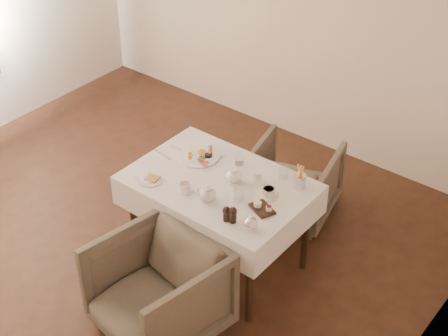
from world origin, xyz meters
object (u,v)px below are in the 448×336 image
at_px(table, 219,195).
at_px(armchair_near, 158,290).
at_px(armchair_far, 293,181).
at_px(breakfast_plate, 200,156).
at_px(teapot_centre, 234,175).

bearing_deg(table, armchair_near, -82.17).
distance_m(armchair_near, armchair_far, 1.63).
distance_m(breakfast_plate, teapot_centre, 0.41).
relative_size(armchair_near, armchair_far, 1.14).
bearing_deg(armchair_near, teapot_centre, 100.94).
height_order(table, armchair_far, table).
height_order(armchair_far, teapot_centre, teapot_centre).
distance_m(table, teapot_centre, 0.21).
distance_m(armchair_near, teapot_centre, 0.95).
bearing_deg(teapot_centre, armchair_far, 97.11).
xyz_separation_m(table, armchair_near, (0.11, -0.77, -0.29)).
bearing_deg(armchair_near, armchair_far, 100.15).
bearing_deg(armchair_near, table, 107.56).
height_order(table, teapot_centre, teapot_centre).
bearing_deg(armchair_near, breakfast_plate, 123.64).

